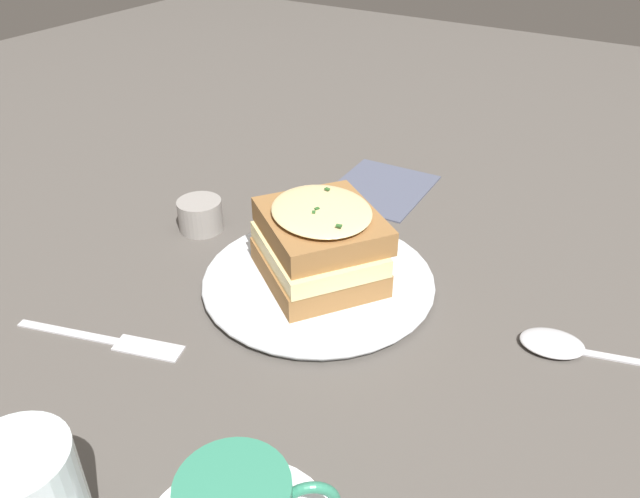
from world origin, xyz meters
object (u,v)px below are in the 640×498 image
(sandwich, at_px, (321,242))
(napkin, at_px, (380,188))
(fork, at_px, (117,341))
(spoon, at_px, (563,345))
(condiment_pot, at_px, (200,215))
(dinner_plate, at_px, (320,279))

(sandwich, bearing_deg, napkin, -168.59)
(sandwich, xyz_separation_m, napkin, (-0.23, -0.05, -0.05))
(sandwich, xyz_separation_m, fork, (0.18, -0.11, -0.05))
(spoon, height_order, napkin, spoon)
(fork, relative_size, condiment_pot, 3.17)
(sandwich, relative_size, spoon, 0.98)
(sandwich, height_order, condiment_pot, sandwich)
(dinner_plate, bearing_deg, condiment_pot, -97.00)
(fork, height_order, condiment_pot, condiment_pot)
(sandwich, xyz_separation_m, condiment_pot, (-0.02, -0.18, -0.03))
(dinner_plate, distance_m, napkin, 0.24)
(sandwich, distance_m, spoon, 0.25)
(dinner_plate, bearing_deg, napkin, -168.56)
(dinner_plate, bearing_deg, fork, -32.13)
(fork, distance_m, napkin, 0.41)
(dinner_plate, height_order, fork, dinner_plate)
(napkin, height_order, condiment_pot, condiment_pot)
(dinner_plate, relative_size, condiment_pot, 4.59)
(spoon, bearing_deg, fork, 105.03)
(dinner_plate, height_order, sandwich, sandwich)
(sandwich, height_order, spoon, sandwich)
(spoon, bearing_deg, dinner_plate, 81.87)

